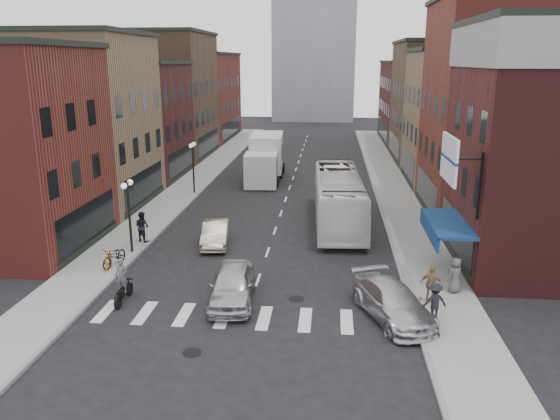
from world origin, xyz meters
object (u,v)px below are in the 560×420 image
object	(u,v)px
motorcycle_rider	(122,282)
streetlamp_near	(128,203)
sedan_left_near	(232,285)
parked_bicycle	(114,256)
streetlamp_far	(193,158)
bike_rack	(109,262)
transit_bus	(338,198)
sedan_left_far	(215,234)
ped_right_a	(435,302)
ped_right_c	(455,275)
curb_car	(393,302)
billboard_sign	(451,160)
ped_left_solo	(142,226)
box_truck	(265,159)
ped_right_b	(432,284)

from	to	relation	value
motorcycle_rider	streetlamp_near	bearing A→B (deg)	104.92
sedan_left_near	parked_bicycle	world-z (taller)	sedan_left_near
streetlamp_far	bike_rack	bearing A→B (deg)	-90.69
streetlamp_near	transit_bus	bearing A→B (deg)	31.80
sedan_left_far	ped_right_a	distance (m)	13.94
ped_right_c	sedan_left_far	bearing A→B (deg)	-59.66
bike_rack	parked_bicycle	bearing A→B (deg)	80.14
streetlamp_far	streetlamp_near	bearing A→B (deg)	-90.00
sedan_left_far	streetlamp_near	bearing A→B (deg)	-162.29
curb_car	parked_bicycle	bearing A→B (deg)	140.98
ped_right_c	ped_right_a	bearing A→B (deg)	29.71
motorcycle_rider	parked_bicycle	distance (m)	4.35
transit_bus	curb_car	world-z (taller)	transit_bus
sedan_left_far	curb_car	bearing A→B (deg)	-50.13
transit_bus	sedan_left_near	bearing A→B (deg)	-113.19
parked_bicycle	billboard_sign	bearing A→B (deg)	6.55
ped_right_a	streetlamp_far	bearing A→B (deg)	-67.71
transit_bus	sedan_left_far	bearing A→B (deg)	-147.16
sedan_left_near	parked_bicycle	distance (m)	7.51
billboard_sign	streetlamp_far	world-z (taller)	billboard_sign
billboard_sign	streetlamp_near	distance (m)	16.68
transit_bus	ped_right_a	world-z (taller)	transit_bus
ped_right_a	ped_left_solo	bearing A→B (deg)	-43.31
box_truck	motorcycle_rider	world-z (taller)	box_truck
ped_left_solo	ped_right_b	bearing A→B (deg)	179.84
motorcycle_rider	transit_bus	size ratio (longest dim) A/B	0.17
bike_rack	motorcycle_rider	size ratio (longest dim) A/B	0.40
sedan_left_far	ped_right_a	size ratio (longest dim) A/B	2.59
billboard_sign	bike_rack	xyz separation A→B (m)	(-16.19, 0.80, -5.58)
motorcycle_rider	curb_car	world-z (taller)	motorcycle_rider
ped_right_b	ped_right_c	distance (m)	1.72
streetlamp_near	ped_right_b	size ratio (longest dim) A/B	2.46
streetlamp_far	transit_bus	size ratio (longest dim) A/B	0.34
bike_rack	ped_right_a	distance (m)	15.83
parked_bicycle	streetlamp_far	bearing A→B (deg)	100.89
streetlamp_far	ped_right_c	size ratio (longest dim) A/B	2.50
box_truck	curb_car	xyz separation A→B (m)	(8.46, -26.29, -1.21)
ped_right_b	billboard_sign	bearing A→B (deg)	-89.80
ped_right_a	sedan_left_far	bearing A→B (deg)	-52.71
streetlamp_far	ped_left_solo	bearing A→B (deg)	-90.00
box_truck	ped_left_solo	distance (m)	18.69
sedan_left_far	ped_right_c	size ratio (longest dim) A/B	2.50
curb_car	sedan_left_far	bearing A→B (deg)	115.97
box_truck	transit_bus	distance (m)	14.24
bike_rack	parked_bicycle	xyz separation A→B (m)	(0.09, 0.53, 0.12)
billboard_sign	parked_bicycle	world-z (taller)	billboard_sign
billboard_sign	curb_car	world-z (taller)	billboard_sign
streetlamp_far	motorcycle_rider	world-z (taller)	streetlamp_far
box_truck	motorcycle_rider	distance (m)	26.06
bike_rack	ped_right_a	size ratio (longest dim) A/B	0.50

